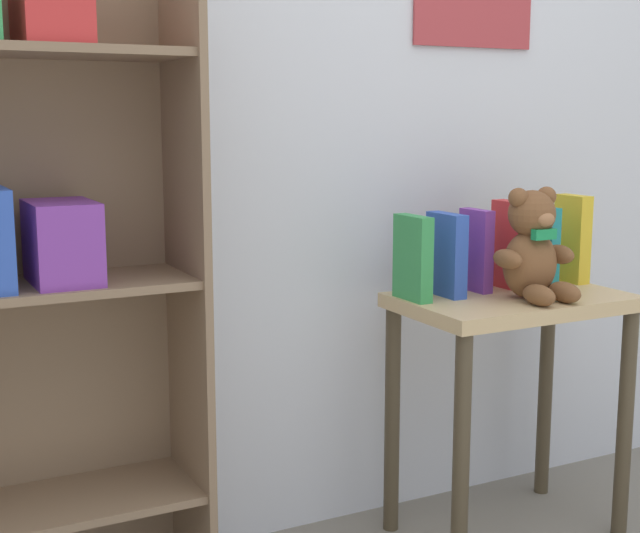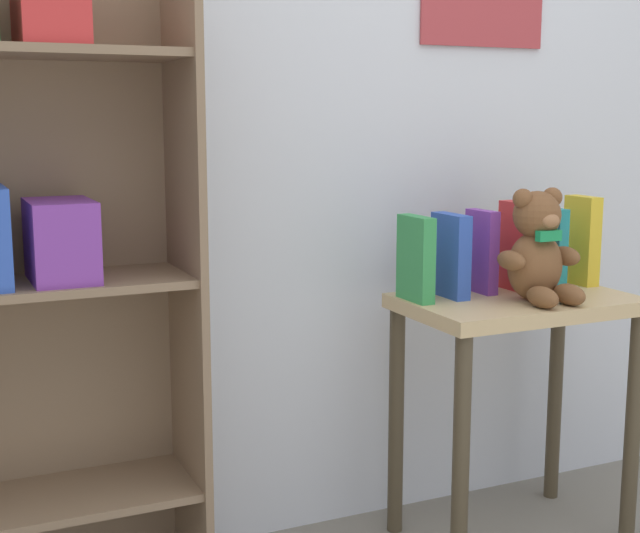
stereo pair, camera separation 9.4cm
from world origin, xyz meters
name	(u,v)px [view 2 (the right image)]	position (x,y,z in m)	size (l,w,h in m)	color
wall_back	(340,50)	(0.00, 1.40, 1.25)	(4.80, 0.07, 2.50)	silver
bookshelf_side	(15,242)	(-0.82, 1.25, 0.83)	(0.72, 0.29, 1.48)	#7F664C
display_table	(516,346)	(0.35, 1.10, 0.51)	(0.58, 0.36, 0.64)	tan
teddy_bear	(538,250)	(0.36, 1.04, 0.76)	(0.21, 0.19, 0.28)	brown
book_standing_green	(416,259)	(0.09, 1.17, 0.74)	(0.04, 0.13, 0.21)	#33934C
book_standing_blue	(450,256)	(0.19, 1.17, 0.74)	(0.04, 0.13, 0.21)	#2D51B7
book_standing_purple	(482,251)	(0.30, 1.19, 0.74)	(0.03, 0.11, 0.21)	purple
book_standing_red	(516,246)	(0.40, 1.18, 0.75)	(0.04, 0.11, 0.23)	red
book_standing_teal	(551,248)	(0.50, 1.17, 0.74)	(0.03, 0.11, 0.21)	teal
book_standing_yellow	(582,240)	(0.61, 1.17, 0.76)	(0.04, 0.11, 0.24)	gold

